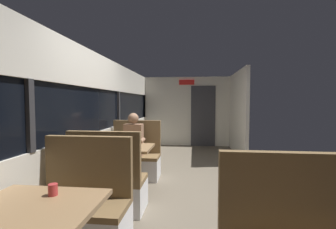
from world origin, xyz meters
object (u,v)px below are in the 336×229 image
Objects in this scene: dining_table_mid_window at (124,153)px; bench_mid_window_facing_end at (109,187)px; bench_mid_window_facing_entry at (135,161)px; coffee_cup_primary at (53,190)px; bench_near_window_facing_entry at (82,214)px; dining_table_near_window at (34,218)px; seated_passenger at (134,151)px.

bench_mid_window_facing_end is at bearing -90.00° from dining_table_mid_window.
coffee_cup_primary is (0.04, -2.68, 0.46)m from bench_mid_window_facing_entry.
coffee_cup_primary is at bearing -85.88° from bench_near_window_facing_entry.
bench_mid_window_facing_end is at bearing 91.72° from coffee_cup_primary.
bench_near_window_facing_entry is (0.00, 0.70, -0.31)m from dining_table_near_window.
seated_passenger is (0.00, 0.63, -0.10)m from dining_table_mid_window.
seated_passenger reaches higher than coffee_cup_primary.
bench_mid_window_facing_end is 1.00× the size of bench_mid_window_facing_entry.
seated_passenger is at bearing -90.00° from bench_mid_window_facing_entry.
bench_mid_window_facing_end is (0.00, 0.75, 0.00)m from bench_near_window_facing_entry.
bench_near_window_facing_entry reaches higher than dining_table_mid_window.
dining_table_near_window is 0.71× the size of seated_passenger.
bench_mid_window_facing_end is (0.00, 1.45, -0.31)m from dining_table_near_window.
seated_passenger is (0.00, -0.07, 0.21)m from bench_mid_window_facing_entry.
bench_mid_window_facing_entry is at bearing 90.00° from dining_table_mid_window.
dining_table_near_window is at bearing -90.00° from bench_mid_window_facing_end.
dining_table_near_window is 10.00× the size of coffee_cup_primary.
bench_near_window_facing_entry is 1.22× the size of dining_table_mid_window.
dining_table_near_window is at bearing -90.00° from dining_table_mid_window.
coffee_cup_primary reaches higher than dining_table_near_window.
seated_passenger reaches higher than bench_mid_window_facing_end.
coffee_cup_primary is at bearing -88.89° from dining_table_mid_window.
bench_mid_window_facing_end is (0.00, -0.70, -0.31)m from dining_table_mid_window.
bench_mid_window_facing_end is 1.34m from seated_passenger.
dining_table_near_window is 2.15m from dining_table_mid_window.
dining_table_near_window is 2.78m from seated_passenger.
seated_passenger reaches higher than dining_table_mid_window.
dining_table_mid_window is 0.77m from bench_mid_window_facing_end.
bench_near_window_facing_entry is at bearing -90.00° from dining_table_mid_window.
seated_passenger is 2.62m from coffee_cup_primary.
bench_near_window_facing_entry is 1.00× the size of bench_mid_window_facing_entry.
bench_near_window_facing_entry is at bearing 94.12° from coffee_cup_primary.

